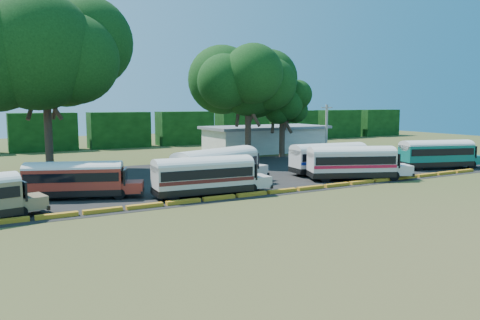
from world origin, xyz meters
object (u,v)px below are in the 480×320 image
bus_red (77,177)px  bus_cream_west (206,174)px  bus_white_red (354,161)px  tree_west (44,49)px  bus_teal (438,152)px

bus_red → bus_cream_west: bearing=-2.9°
bus_red → bus_cream_west: 10.16m
bus_red → bus_white_red: bearing=12.0°
bus_red → bus_cream_west: (9.32, -4.06, 0.12)m
bus_red → tree_west: size_ratio=0.50×
tree_west → bus_white_red: bearing=-34.0°
bus_teal → bus_cream_west: bearing=-160.3°
bus_cream_west → tree_west: size_ratio=0.54×
bus_teal → tree_west: bearing=174.8°
bus_red → tree_west: tree_west is taller
bus_red → bus_cream_west: size_ratio=0.92×
bus_cream_west → bus_teal: (30.13, 1.53, 0.07)m
bus_cream_west → tree_west: (-9.67, 17.62, 11.12)m
bus_red → bus_teal: 39.53m
bus_cream_west → bus_white_red: bus_white_red is taller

